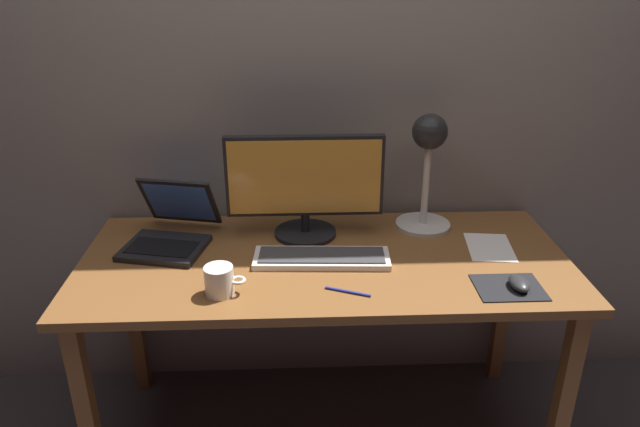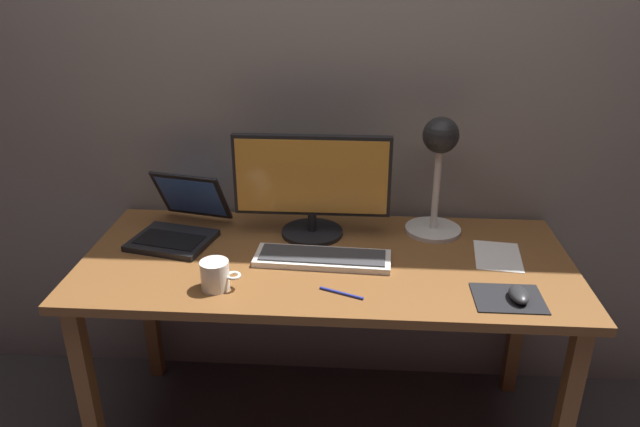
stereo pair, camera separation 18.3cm
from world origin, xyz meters
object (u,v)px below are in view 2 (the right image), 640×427
at_px(monitor, 312,183).
at_px(laptop, 181,219).
at_px(keyboard_main, 322,258).
at_px(coffee_mug, 216,275).
at_px(desk_lamp, 439,160).
at_px(mouse, 519,295).
at_px(pen, 341,293).

distance_m(monitor, laptop, 0.48).
height_order(monitor, keyboard_main, monitor).
xyz_separation_m(keyboard_main, coffee_mug, (-0.31, -0.19, 0.03)).
bearing_deg(desk_lamp, coffee_mug, -147.49).
bearing_deg(desk_lamp, monitor, -173.23).
height_order(laptop, mouse, laptop).
bearing_deg(monitor, mouse, -32.46).
distance_m(monitor, pen, 0.46).
distance_m(desk_lamp, coffee_mug, 0.85).
bearing_deg(coffee_mug, laptop, 119.56).
xyz_separation_m(mouse, pen, (-0.51, 0.00, -0.02)).
relative_size(laptop, mouse, 3.90).
distance_m(laptop, pen, 0.69).
bearing_deg(laptop, monitor, 3.58).
bearing_deg(desk_lamp, laptop, -174.87).
bearing_deg(keyboard_main, laptop, 161.55).
bearing_deg(laptop, desk_lamp, 5.13).
xyz_separation_m(monitor, mouse, (0.63, -0.40, -0.17)).
xyz_separation_m(desk_lamp, mouse, (0.20, -0.45, -0.25)).
bearing_deg(coffee_mug, desk_lamp, 32.51).
bearing_deg(monitor, keyboard_main, -76.17).
bearing_deg(laptop, coffee_mug, -60.44).
xyz_separation_m(keyboard_main, pen, (0.07, -0.20, -0.01)).
bearing_deg(coffee_mug, monitor, 56.43).
bearing_deg(laptop, mouse, -18.79).
bearing_deg(monitor, coffee_mug, -123.57).
relative_size(monitor, desk_lamp, 1.29).
xyz_separation_m(laptop, desk_lamp, (0.89, 0.08, 0.21)).
bearing_deg(mouse, desk_lamp, 113.54).
relative_size(laptop, desk_lamp, 0.89).
distance_m(coffee_mug, pen, 0.38).
relative_size(monitor, keyboard_main, 1.21).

